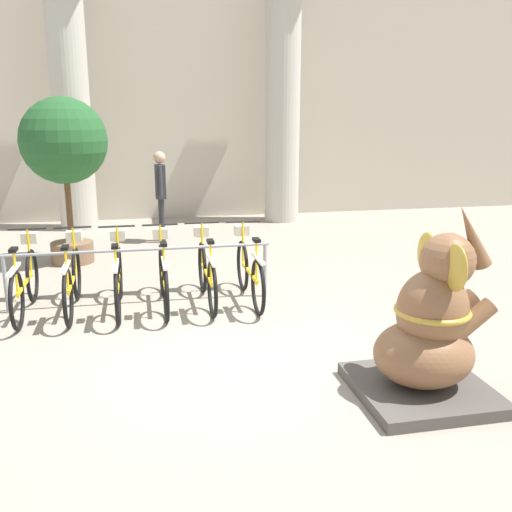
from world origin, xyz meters
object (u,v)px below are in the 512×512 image
at_px(potted_tree, 64,148).
at_px(bicycle_3, 163,276).
at_px(person_pedestrian, 161,188).
at_px(bicycle_5, 249,271).
at_px(bicycle_0, 25,282).
at_px(bicycle_4, 207,273).
at_px(elephant_statue, 430,333).
at_px(bicycle_2, 118,278).
at_px(bicycle_1, 72,280).

bearing_deg(potted_tree, bicycle_3, -61.83).
distance_m(person_pedestrian, potted_tree, 2.25).
bearing_deg(bicycle_5, bicycle_0, 178.64).
height_order(bicycle_3, bicycle_4, same).
bearing_deg(person_pedestrian, bicycle_4, -84.17).
distance_m(bicycle_0, bicycle_4, 2.29).
bearing_deg(bicycle_0, elephant_statue, -37.65).
bearing_deg(bicycle_2, bicycle_1, 174.90).
bearing_deg(bicycle_1, potted_tree, 95.91).
bearing_deg(person_pedestrian, potted_tree, -139.64).
xyz_separation_m(bicycle_3, elephant_statue, (2.20, -2.96, 0.18)).
height_order(bicycle_0, bicycle_4, same).
height_order(bicycle_4, elephant_statue, elephant_statue).
xyz_separation_m(bicycle_0, bicycle_2, (1.15, -0.06, 0.00)).
bearing_deg(bicycle_5, bicycle_4, 176.44).
bearing_deg(bicycle_5, bicycle_3, 179.60).
xyz_separation_m(elephant_statue, person_pedestrian, (-2.03, 6.95, 0.48)).
height_order(bicycle_0, bicycle_5, same).
bearing_deg(elephant_statue, bicycle_0, 142.35).
distance_m(bicycle_0, bicycle_2, 1.15).
bearing_deg(bicycle_0, potted_tree, 83.28).
bearing_deg(elephant_statue, bicycle_4, 118.49).
bearing_deg(bicycle_1, bicycle_5, -1.40).
distance_m(bicycle_2, bicycle_5, 1.72).
relative_size(bicycle_0, bicycle_4, 1.00).
relative_size(bicycle_3, elephant_statue, 1.02).
xyz_separation_m(bicycle_1, bicycle_3, (1.15, -0.05, 0.00)).
height_order(bicycle_3, bicycle_5, same).
xyz_separation_m(person_pedestrian, potted_tree, (-1.58, -1.35, 0.86)).
bearing_deg(bicycle_3, bicycle_4, 2.76).
bearing_deg(bicycle_0, bicycle_1, -1.19).
bearing_deg(bicycle_2, person_pedestrian, 79.47).
relative_size(bicycle_2, bicycle_5, 1.00).
height_order(bicycle_4, person_pedestrian, person_pedestrian).
bearing_deg(potted_tree, bicycle_1, -84.09).
bearing_deg(person_pedestrian, bicycle_3, -92.42).
relative_size(bicycle_3, bicycle_5, 1.00).
relative_size(bicycle_0, potted_tree, 0.65).
xyz_separation_m(bicycle_3, bicycle_5, (1.15, -0.01, 0.00)).
distance_m(bicycle_5, elephant_statue, 3.14).
distance_m(elephant_statue, person_pedestrian, 7.26).
bearing_deg(bicycle_5, bicycle_2, 179.84).
xyz_separation_m(bicycle_1, bicycle_5, (2.29, -0.06, 0.00)).
xyz_separation_m(bicycle_3, person_pedestrian, (0.17, 3.99, 0.66)).
bearing_deg(bicycle_2, bicycle_0, 176.85).
bearing_deg(bicycle_0, bicycle_2, -3.15).
bearing_deg(bicycle_4, bicycle_0, 179.19).
height_order(bicycle_4, potted_tree, potted_tree).
height_order(elephant_statue, person_pedestrian, person_pedestrian).
height_order(bicycle_0, elephant_statue, elephant_statue).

